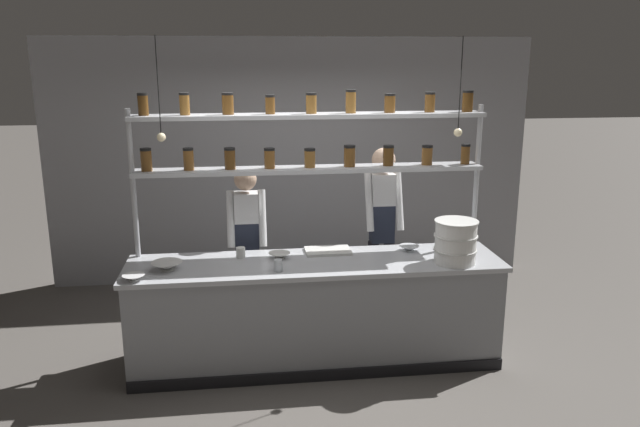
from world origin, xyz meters
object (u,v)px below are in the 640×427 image
(container_stack, at_px, (455,242))
(prep_bowl_near_left, at_px, (167,266))
(cutting_board, at_px, (328,251))
(serving_cup_by_board, at_px, (241,253))
(prep_bowl_center_back, at_px, (409,248))
(spice_shelf_unit, at_px, (311,148))
(chef_center, at_px, (382,223))
(prep_bowl_center_front, at_px, (134,278))
(serving_cup_front, at_px, (278,265))
(prep_bowl_near_right, at_px, (279,256))
(chef_left, at_px, (247,242))

(container_stack, relative_size, prep_bowl_near_left, 1.46)
(cutting_board, height_order, serving_cup_by_board, serving_cup_by_board)
(container_stack, bearing_deg, prep_bowl_center_back, 128.87)
(spice_shelf_unit, xyz_separation_m, container_stack, (1.16, -0.52, -0.74))
(container_stack, relative_size, serving_cup_by_board, 3.97)
(chef_center, relative_size, cutting_board, 4.42)
(spice_shelf_unit, bearing_deg, prep_bowl_center_front, -157.09)
(chef_center, height_order, serving_cup_front, chef_center)
(cutting_board, xyz_separation_m, prep_bowl_center_back, (0.72, -0.06, 0.01))
(cutting_board, distance_m, prep_bowl_center_back, 0.73)
(spice_shelf_unit, relative_size, chef_center, 1.73)
(container_stack, distance_m, prep_bowl_center_back, 0.49)
(spice_shelf_unit, relative_size, prep_bowl_near_right, 16.48)
(container_stack, bearing_deg, serving_cup_by_board, 168.51)
(prep_bowl_near_right, bearing_deg, cutting_board, 15.26)
(container_stack, xyz_separation_m, prep_bowl_near_right, (-1.45, 0.30, -0.16))
(chef_center, distance_m, prep_bowl_near_right, 1.21)
(chef_left, height_order, serving_cup_by_board, chef_left)
(prep_bowl_center_front, relative_size, serving_cup_front, 1.77)
(container_stack, xyz_separation_m, serving_cup_by_board, (-1.78, 0.36, -0.14))
(serving_cup_by_board, bearing_deg, spice_shelf_unit, 13.76)
(prep_bowl_near_right, height_order, serving_cup_by_board, serving_cup_by_board)
(container_stack, relative_size, prep_bowl_near_right, 1.98)
(cutting_board, relative_size, prep_bowl_near_left, 1.59)
(spice_shelf_unit, relative_size, prep_bowl_near_left, 12.16)
(cutting_board, height_order, prep_bowl_near_right, prep_bowl_near_right)
(prep_bowl_center_front, bearing_deg, prep_bowl_near_right, 19.06)
(prep_bowl_center_back, bearing_deg, chef_center, 102.78)
(spice_shelf_unit, bearing_deg, chef_center, 27.90)
(serving_cup_front, bearing_deg, chef_center, 41.09)
(chef_center, height_order, container_stack, chef_center)
(cutting_board, bearing_deg, serving_cup_front, -136.50)
(chef_left, distance_m, serving_cup_by_board, 0.45)
(chef_center, distance_m, serving_cup_by_board, 1.47)
(serving_cup_front, bearing_deg, serving_cup_by_board, 127.91)
(chef_left, bearing_deg, container_stack, -25.18)
(prep_bowl_center_front, distance_m, prep_bowl_center_back, 2.36)
(prep_bowl_center_back, bearing_deg, container_stack, -51.13)
(chef_left, xyz_separation_m, prep_bowl_center_back, (1.43, -0.44, 0.02))
(chef_left, relative_size, chef_center, 0.92)
(chef_center, relative_size, serving_cup_front, 18.00)
(chef_center, xyz_separation_m, cutting_board, (-0.60, -0.49, -0.10))
(serving_cup_by_board, bearing_deg, prep_bowl_center_front, -150.87)
(prep_bowl_center_back, distance_m, serving_cup_by_board, 1.49)
(cutting_board, height_order, prep_bowl_center_front, prep_bowl_center_front)
(spice_shelf_unit, height_order, serving_cup_by_board, spice_shelf_unit)
(prep_bowl_near_right, bearing_deg, prep_bowl_near_left, -168.81)
(spice_shelf_unit, height_order, container_stack, spice_shelf_unit)
(container_stack, xyz_separation_m, prep_bowl_center_back, (-0.29, 0.36, -0.16))
(prep_bowl_center_front, relative_size, serving_cup_by_board, 1.88)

